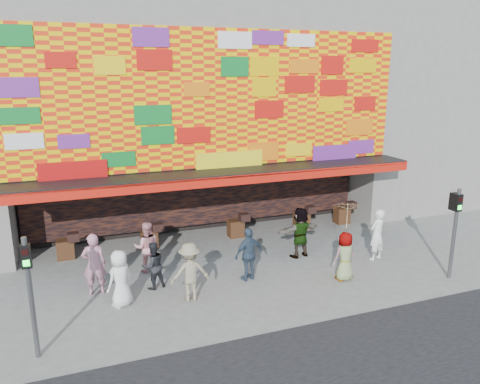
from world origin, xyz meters
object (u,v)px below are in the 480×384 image
Objects in this scene: ped_a at (120,279)px; ped_d at (190,272)px; ped_i at (147,247)px; ped_g at (345,256)px; signal_right at (455,224)px; ped_c at (153,266)px; ped_h at (377,235)px; ped_e at (249,254)px; signal_left at (29,285)px; ped_f at (300,232)px; ped_b at (94,264)px; parasol at (347,216)px.

ped_d is (1.94, -0.35, 0.04)m from ped_a.
ped_g is at bearing 162.85° from ped_i.
ped_a is (-10.24, 1.84, -1.02)m from signal_right.
ped_c is 7.87m from ped_h.
signal_left is at bearing 6.01° from ped_e.
ped_i is at bearing -15.35° from ped_f.
ped_f is at bearing -172.06° from ped_b.
ped_g is at bearing 6.82° from signal_left.
ped_e is 3.45m from ped_i.
signal_right is 1.78× the size of ped_a.
ped_h is (9.56, -0.74, -0.03)m from ped_b.
ped_b is 9.59m from ped_h.
signal_left is at bearing 59.62° from ped_i.
ped_c is at bearing 176.03° from ped_b.
ped_g is (2.87, -1.09, -0.07)m from ped_e.
ped_e is (-6.18, 2.17, -0.99)m from signal_right.
ped_i is at bearing -108.62° from ped_c.
ped_f reaches higher than ped_e.
ped_f is 5.44m from ped_i.
signal_right reaches higher than ped_a.
ped_a is at bearing 4.24° from ped_f.
ped_h is at bearing 28.07° from parasol.
ped_b is at bearing -92.58° from ped_a.
ped_i is at bearing 50.48° from signal_left.
ped_e is 0.94× the size of ped_h.
ped_c is 0.82× the size of ped_f.
parasol reaches higher than ped_c.
ped_e is 0.95× the size of parasol.
ped_e is at bearing 19.26° from signal_left.
ped_e is 2.71m from ped_f.
parasol is (-3.31, 1.09, 0.28)m from signal_right.
signal_left is at bearing -6.36° from ped_h.
ped_c is at bearing 163.95° from signal_right.
ped_b is (1.52, 2.89, -0.90)m from signal_left.
ped_i is (-7.82, 1.81, -0.06)m from ped_h.
ped_i is at bearing 156.53° from signal_right.
ped_c is (1.07, 0.80, -0.09)m from ped_a.
ped_a is (2.16, 1.84, -1.02)m from signal_left.
ped_e is at bearing 175.72° from ped_b.
ped_g is at bearing 139.79° from ped_a.
ped_e reaches higher than ped_g.
ped_f is 0.99× the size of ped_h.
signal_right is at bearing 157.89° from ped_g.
ped_b is 4.75m from ped_e.
signal_right is 5.09m from ped_f.
ped_h reaches higher than ped_a.
ped_g is (7.57, -1.80, -0.16)m from ped_b.
ped_a reaches higher than ped_g.
ped_h is (4.86, -0.02, 0.05)m from ped_e.
ped_a is 1.12× the size of ped_c.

